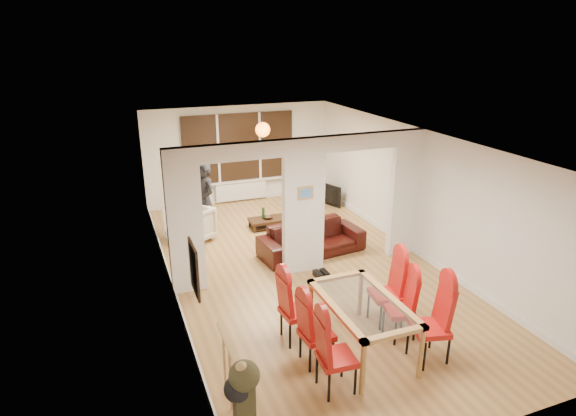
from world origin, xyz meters
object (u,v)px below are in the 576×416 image
dining_chair_lb (317,329)px  person (205,200)px  bowl (268,217)px  dining_chair_lc (297,307)px  dining_table (361,326)px  dining_chair_ra (430,323)px  coffee_table (270,223)px  dining_chair_la (337,352)px  television (324,195)px  sofa (312,239)px  bottle (263,213)px  dining_chair_rb (400,307)px  armchair (190,224)px  dining_chair_rc (386,290)px

dining_chair_lb → person: size_ratio=0.63×
dining_chair_lb → person: bearing=91.3°
bowl → dining_chair_lc: bearing=-103.2°
dining_table → dining_chair_ra: 0.95m
dining_chair_lc → coffee_table: bearing=71.9°
dining_chair_la → dining_chair_ra: dining_chair_ra is taller
dining_chair_lb → dining_chair_ra: dining_chair_ra is taller
dining_chair_la → television: 7.19m
sofa → dining_chair_lb: bearing=-119.3°
dining_chair_ra → bottle: (-0.60, 5.54, -0.22)m
dining_chair_rb → coffee_table: bearing=109.0°
armchair → television: (3.79, 1.14, -0.11)m
coffee_table → bowl: (-0.04, 0.01, 0.14)m
dining_table → dining_chair_rc: 0.89m
dining_chair_la → dining_chair_lc: size_ratio=1.00×
dining_chair_lb → dining_chair_rc: size_ratio=0.93×
television → dining_chair_rc: bearing=144.7°
dining_chair_rb → coffee_table: dining_chair_rb is taller
bottle → bowl: bearing=-29.2°
dining_chair_ra → sofa: 3.80m
dining_chair_lb → bottle: 5.12m
sofa → dining_chair_rb: bearing=-96.1°
dining_table → bottle: 5.02m
dining_chair_ra → bottle: bearing=110.3°
dining_table → bottle: bearing=88.0°
dining_chair_lb → bottle: (0.88, 5.04, -0.16)m
person → television: bearing=85.2°
dining_chair_lb → armchair: bearing=96.3°
bowl → sofa: bearing=-77.2°
sofa → bowl: sofa is taller
armchair → coffee_table: bearing=64.4°
dining_chair_rc → television: dining_chair_rc is taller
dining_chair_rc → coffee_table: 4.49m
dining_chair_lc → sofa: size_ratio=0.51×
armchair → dining_chair_la: bearing=-20.3°
dining_chair_ra → dining_chair_rb: 0.61m
dining_chair_lb → dining_chair_lc: dining_chair_lc is taller
dining_chair_lc → television: bearing=57.0°
armchair → dining_chair_lc: bearing=-18.5°
dining_chair_lc → person: bearing=91.1°
television → bottle: size_ratio=3.47×
dining_chair_ra → sofa: bearing=105.9°
dining_table → dining_chair_la: (-0.70, -0.61, 0.15)m
dining_chair_lc → armchair: dining_chair_lc is taller
dining_chair_ra → dining_chair_rc: bearing=107.6°
dining_chair_lc → bottle: bearing=73.8°
bottle → bowl: bottle is taller
dining_chair_rb → bottle: (-0.52, 4.94, -0.15)m
bottle → dining_chair_rb: bearing=-84.0°
dining_chair_la → bottle: dining_chair_la is taller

